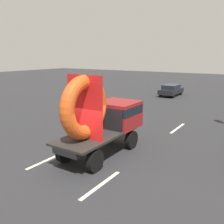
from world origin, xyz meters
name	(u,v)px	position (x,y,z in m)	size (l,w,h in m)	color
ground_plane	(86,161)	(0.00, 0.00, 0.00)	(120.00, 120.00, 0.00)	#28282B
flatbed_truck	(104,117)	(0.14, 1.28, 1.84)	(2.02, 5.08, 3.97)	black
distant_sedan	(171,90)	(-3.27, 20.09, 0.72)	(1.77, 4.12, 1.35)	black
lane_dash_left_near	(49,159)	(-1.57, -0.82, 0.00)	(2.59, 0.16, 0.01)	beige
lane_dash_left_far	(131,122)	(-1.57, 7.06, 0.00)	(2.72, 0.16, 0.01)	beige
lane_dash_right_near	(101,185)	(1.84, -1.37, 0.00)	(2.46, 0.16, 0.01)	beige
lane_dash_right_far	(178,128)	(1.84, 7.41, 0.00)	(2.62, 0.16, 0.01)	beige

